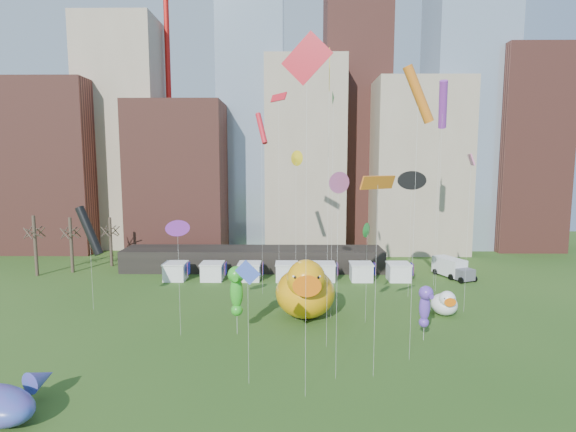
{
  "coord_description": "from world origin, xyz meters",
  "views": [
    {
      "loc": [
        1.79,
        -20.84,
        15.44
      ],
      "look_at": [
        1.48,
        8.22,
        12.0
      ],
      "focal_mm": 27.0,
      "sensor_mm": 36.0,
      "label": 1
    }
  ],
  "objects_px": {
    "seahorse_green": "(236,287)",
    "whale_inflatable": "(0,403)",
    "big_duck": "(305,290)",
    "box_truck": "(452,268)",
    "small_duck": "(445,303)",
    "seahorse_purple": "(425,303)"
  },
  "relations": [
    {
      "from": "big_duck",
      "to": "whale_inflatable",
      "type": "bearing_deg",
      "value": -137.17
    },
    {
      "from": "whale_inflatable",
      "to": "box_truck",
      "type": "xyz_separation_m",
      "value": [
        39.72,
        34.13,
        0.21
      ]
    },
    {
      "from": "whale_inflatable",
      "to": "box_truck",
      "type": "distance_m",
      "value": 52.37
    },
    {
      "from": "big_duck",
      "to": "whale_inflatable",
      "type": "relative_size",
      "value": 1.19
    },
    {
      "from": "seahorse_purple",
      "to": "box_truck",
      "type": "relative_size",
      "value": 0.77
    },
    {
      "from": "small_duck",
      "to": "whale_inflatable",
      "type": "relative_size",
      "value": 0.53
    },
    {
      "from": "small_duck",
      "to": "seahorse_green",
      "type": "relative_size",
      "value": 0.57
    },
    {
      "from": "seahorse_purple",
      "to": "whale_inflatable",
      "type": "xyz_separation_m",
      "value": [
        -29.35,
        -12.35,
        -2.29
      ]
    },
    {
      "from": "seahorse_green",
      "to": "seahorse_purple",
      "type": "relative_size",
      "value": 1.29
    },
    {
      "from": "seahorse_green",
      "to": "whale_inflatable",
      "type": "bearing_deg",
      "value": -136.06
    },
    {
      "from": "seahorse_green",
      "to": "big_duck",
      "type": "bearing_deg",
      "value": 31.96
    },
    {
      "from": "small_duck",
      "to": "box_truck",
      "type": "xyz_separation_m",
      "value": [
        6.31,
        15.3,
        0.05
      ]
    },
    {
      "from": "small_duck",
      "to": "seahorse_green",
      "type": "distance_m",
      "value": 21.68
    },
    {
      "from": "seahorse_green",
      "to": "box_truck",
      "type": "bearing_deg",
      "value": 34.45
    },
    {
      "from": "seahorse_green",
      "to": "whale_inflatable",
      "type": "xyz_separation_m",
      "value": [
        -12.65,
        -13.48,
        -3.38
      ]
    },
    {
      "from": "big_duck",
      "to": "seahorse_green",
      "type": "height_order",
      "value": "seahorse_green"
    },
    {
      "from": "seahorse_green",
      "to": "box_truck",
      "type": "xyz_separation_m",
      "value": [
        27.07,
        20.65,
        -3.17
      ]
    },
    {
      "from": "small_duck",
      "to": "seahorse_purple",
      "type": "xyz_separation_m",
      "value": [
        -4.07,
        -6.49,
        2.13
      ]
    },
    {
      "from": "big_duck",
      "to": "seahorse_purple",
      "type": "height_order",
      "value": "big_duck"
    },
    {
      "from": "big_duck",
      "to": "small_duck",
      "type": "xyz_separation_m",
      "value": [
        14.4,
        0.91,
        -1.65
      ]
    },
    {
      "from": "seahorse_green",
      "to": "whale_inflatable",
      "type": "height_order",
      "value": "seahorse_green"
    },
    {
      "from": "big_duck",
      "to": "small_duck",
      "type": "bearing_deg",
      "value": 3.17
    }
  ]
}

